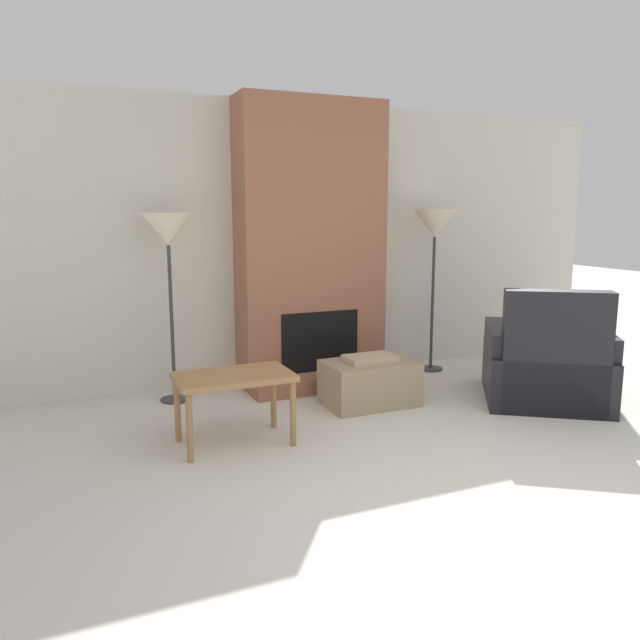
% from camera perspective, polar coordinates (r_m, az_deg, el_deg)
% --- Properties ---
extents(ground_plane, '(24.00, 24.00, 0.00)m').
position_cam_1_polar(ground_plane, '(3.58, 19.77, -17.54)').
color(ground_plane, beige).
extents(wall_back, '(6.92, 0.06, 2.60)m').
position_cam_1_polar(wall_back, '(6.02, -1.72, 7.02)').
color(wall_back, beige).
rests_on(wall_back, ground_plane).
extents(fireplace, '(1.37, 0.68, 2.60)m').
position_cam_1_polar(fireplace, '(5.79, -0.78, 6.43)').
color(fireplace, '#935B42').
rests_on(fireplace, ground_plane).
extents(ottoman, '(0.76, 0.48, 0.42)m').
position_cam_1_polar(ottoman, '(5.27, 4.56, -5.68)').
color(ottoman, '#998460').
rests_on(ottoman, ground_plane).
extents(armchair, '(1.39, 1.40, 1.00)m').
position_cam_1_polar(armchair, '(5.63, 20.03, -4.12)').
color(armchair, black).
rests_on(armchair, ground_plane).
extents(side_table, '(0.80, 0.48, 0.51)m').
position_cam_1_polar(side_table, '(4.37, -7.88, -5.77)').
color(side_table, '#9E7042').
rests_on(side_table, ground_plane).
extents(floor_lamp_left, '(0.42, 0.42, 1.60)m').
position_cam_1_polar(floor_lamp_left, '(5.32, -13.73, 7.54)').
color(floor_lamp_left, '#333333').
rests_on(floor_lamp_left, ground_plane).
extents(floor_lamp_right, '(0.42, 0.42, 1.62)m').
position_cam_1_polar(floor_lamp_right, '(6.31, 10.46, 8.24)').
color(floor_lamp_right, '#333333').
rests_on(floor_lamp_right, ground_plane).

